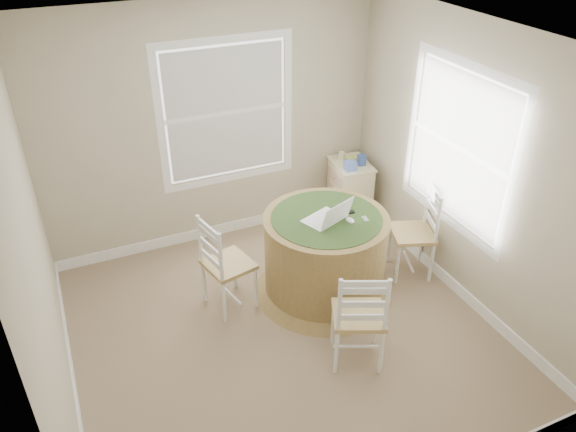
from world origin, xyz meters
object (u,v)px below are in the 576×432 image
chair_right (412,233)px  chair_left (228,264)px  laptop (327,218)px  corner_chest (350,191)px  round_table (325,252)px  chair_near (359,315)px

chair_right → chair_left: bearing=-78.1°
laptop → corner_chest: 1.58m
laptop → corner_chest: size_ratio=0.64×
round_table → chair_right: 0.95m
round_table → corner_chest: bearing=59.8°
round_table → chair_left: 0.93m
chair_left → corner_chest: 2.05m
chair_left → corner_chest: size_ratio=1.31×
chair_left → chair_right: size_ratio=1.00×
chair_right → laptop: (-0.97, 0.02, 0.40)m
chair_left → laptop: 1.00m
round_table → chair_near: chair_near is taller
laptop → round_table: bearing=-134.3°
round_table → laptop: 0.42m
chair_right → corner_chest: 1.20m
chair_near → corner_chest: size_ratio=1.31×
chair_near → chair_right: (1.11, 0.84, 0.00)m
round_table → chair_near: (-0.17, -0.92, 0.02)m
corner_chest → chair_near: bearing=-110.7°
chair_near → round_table: bearing=-76.5°
round_table → chair_near: size_ratio=1.43×
chair_left → corner_chest: bearing=-75.5°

